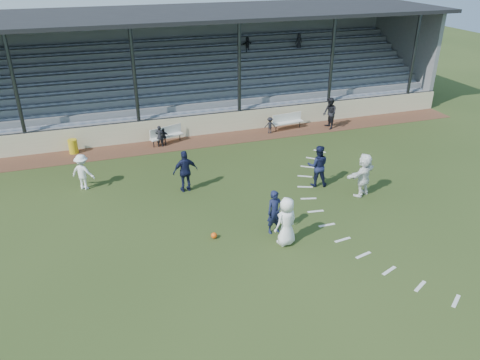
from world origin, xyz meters
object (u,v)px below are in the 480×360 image
object	(u,v)px
player_white_lead	(286,221)
football	(214,236)
trash_bin	(73,146)
bench_right	(287,120)
player_navy_lead	(275,212)
bench_left	(166,134)
official	(330,113)

from	to	relation	value
player_white_lead	football	bearing A→B (deg)	-44.35
trash_bin	player_white_lead	distance (m)	13.81
bench_right	trash_bin	size ratio (longest dim) A/B	2.65
player_navy_lead	bench_right	bearing A→B (deg)	57.13
player_navy_lead	football	bearing A→B (deg)	165.73
bench_left	football	size ratio (longest dim) A/B	8.49
bench_left	football	xyz separation A→B (m)	(-0.06, -10.31, -0.47)
player_navy_lead	official	xyz separation A→B (m)	(7.65, 9.89, 0.08)
bench_right	official	xyz separation A→B (m)	(2.46, -0.74, 0.39)
football	official	bearing A→B (deg)	43.77
football	official	xyz separation A→B (m)	(10.01, 9.59, 0.86)
football	trash_bin	bearing A→B (deg)	115.53
trash_bin	football	bearing A→B (deg)	-64.47
bench_left	bench_right	distance (m)	7.49
football	player_navy_lead	bearing A→B (deg)	-7.43
bench_left	player_navy_lead	xyz separation A→B (m)	(2.29, -10.62, 0.31)
bench_right	player_white_lead	world-z (taller)	player_white_lead
bench_left	player_navy_lead	size ratio (longest dim) A/B	1.13
bench_right	bench_left	bearing A→B (deg)	172.31
player_navy_lead	player_white_lead	bearing A→B (deg)	-89.90
trash_bin	player_navy_lead	xyz separation A→B (m)	(7.34, -10.75, 0.49)
trash_bin	player_navy_lead	size ratio (longest dim) A/B	0.43
player_white_lead	official	world-z (taller)	official
bench_left	trash_bin	world-z (taller)	bench_left
trash_bin	player_white_lead	size ratio (longest dim) A/B	0.40
bench_right	player_white_lead	distance (m)	12.59
bench_left	official	distance (m)	9.98
player_white_lead	official	bearing A→B (deg)	-143.79
football	official	distance (m)	13.88
bench_left	player_navy_lead	world-z (taller)	player_navy_lead
trash_bin	player_navy_lead	distance (m)	13.02
player_white_lead	trash_bin	bearing A→B (deg)	-76.10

